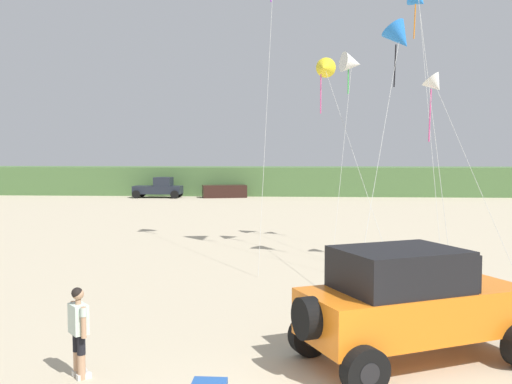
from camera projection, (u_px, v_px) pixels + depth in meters
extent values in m
cube|color=#4C703D|center=(280.00, 181.00, 59.37)|extent=(90.00, 7.24, 2.87)
cube|color=orange|center=(413.00, 311.00, 11.08)|extent=(4.76, 3.55, 0.90)
cube|color=orange|center=(480.00, 285.00, 11.66)|extent=(1.72, 2.00, 0.12)
cube|color=black|center=(399.00, 269.00, 10.90)|extent=(2.83, 2.58, 0.80)
cube|color=black|center=(449.00, 267.00, 11.34)|extent=(0.81, 1.55, 0.72)
cube|color=black|center=(503.00, 313.00, 11.93)|extent=(0.95, 1.71, 0.28)
cylinder|color=black|center=(307.00, 318.00, 10.22)|extent=(0.60, 0.83, 0.77)
cylinder|color=black|center=(449.00, 317.00, 12.71)|extent=(0.89, 0.63, 0.84)
cylinder|color=black|center=(449.00, 317.00, 12.71)|extent=(0.48, 0.45, 0.38)
cylinder|color=black|center=(309.00, 335.00, 11.43)|extent=(0.89, 0.63, 0.84)
cylinder|color=black|center=(309.00, 335.00, 11.43)|extent=(0.48, 0.45, 0.38)
cylinder|color=black|center=(365.00, 371.00, 9.52)|extent=(0.89, 0.63, 0.84)
cylinder|color=black|center=(365.00, 371.00, 9.52)|extent=(0.48, 0.45, 0.38)
cylinder|color=tan|center=(77.00, 362.00, 10.40)|extent=(0.14, 0.14, 0.49)
cylinder|color=black|center=(77.00, 342.00, 10.37)|extent=(0.15, 0.15, 0.36)
cube|color=silver|center=(80.00, 372.00, 10.44)|extent=(0.27, 0.25, 0.10)
cylinder|color=tan|center=(82.00, 366.00, 10.23)|extent=(0.14, 0.14, 0.49)
cylinder|color=black|center=(81.00, 345.00, 10.20)|extent=(0.15, 0.15, 0.36)
cube|color=silver|center=(84.00, 376.00, 10.26)|extent=(0.27, 0.25, 0.10)
cube|color=silver|center=(78.00, 319.00, 10.26)|extent=(0.46, 0.47, 0.54)
cylinder|color=tan|center=(74.00, 316.00, 10.46)|extent=(0.09, 0.09, 0.56)
cylinder|color=silver|center=(73.00, 306.00, 10.45)|extent=(0.11, 0.11, 0.16)
cylinder|color=tan|center=(84.00, 323.00, 10.06)|extent=(0.09, 0.09, 0.56)
cylinder|color=silver|center=(83.00, 312.00, 10.04)|extent=(0.11, 0.11, 0.16)
cylinder|color=tan|center=(78.00, 302.00, 10.24)|extent=(0.10, 0.10, 0.08)
sphere|color=tan|center=(78.00, 294.00, 10.23)|extent=(0.21, 0.21, 0.21)
sphere|color=black|center=(77.00, 293.00, 10.22)|extent=(0.21, 0.21, 0.21)
cube|color=#1E232D|center=(158.00, 190.00, 54.56)|extent=(4.60, 1.91, 0.76)
cube|color=#1E232D|center=(163.00, 182.00, 54.47)|extent=(1.60, 1.80, 0.84)
cylinder|color=black|center=(179.00, 193.00, 55.51)|extent=(0.76, 0.26, 0.76)
cylinder|color=black|center=(175.00, 195.00, 53.41)|extent=(0.76, 0.26, 0.76)
cylinder|color=black|center=(142.00, 193.00, 55.75)|extent=(0.76, 0.26, 0.76)
cylinder|color=black|center=(136.00, 194.00, 53.66)|extent=(0.76, 0.26, 0.76)
cube|color=black|center=(224.00, 191.00, 54.78)|extent=(4.48, 2.65, 1.20)
cylinder|color=silver|center=(267.00, 98.00, 20.77)|extent=(0.37, 4.75, 12.22)
cone|color=white|center=(352.00, 63.00, 25.11)|extent=(1.11, 1.38, 1.23)
cylinder|color=green|center=(348.00, 81.00, 25.17)|extent=(0.05, 0.06, 1.10)
cylinder|color=silver|center=(343.00, 154.00, 23.29)|extent=(1.08, 4.27, 8.11)
cone|color=blue|center=(419.00, 0.00, 23.06)|extent=(1.21, 1.14, 1.01)
cylinder|color=orange|center=(415.00, 21.00, 23.13)|extent=(0.05, 0.28, 1.35)
cylinder|color=silver|center=(430.00, 124.00, 21.01)|extent=(0.07, 4.80, 10.33)
cone|color=blue|center=(400.00, 37.00, 19.58)|extent=(1.46, 1.43, 1.45)
cylinder|color=black|center=(395.00, 66.00, 19.66)|extent=(0.05, 0.30, 1.43)
cylinder|color=silver|center=(380.00, 154.00, 17.02)|extent=(2.14, 5.82, 8.10)
cone|color=white|center=(435.00, 84.00, 19.95)|extent=(0.89, 0.88, 0.98)
cylinder|color=#E04C93|center=(430.00, 115.00, 20.03)|extent=(0.05, 0.24, 1.86)
cylinder|color=silver|center=(475.00, 179.00, 18.35)|extent=(1.85, 3.53, 6.51)
cone|color=yellow|center=(325.00, 68.00, 23.14)|extent=(1.18, 1.11, 1.19)
cylinder|color=#E04C93|center=(321.00, 94.00, 23.22)|extent=(0.05, 0.07, 1.60)
cylinder|color=silver|center=(356.00, 161.00, 20.94)|extent=(2.12, 4.78, 7.60)
cylinder|color=silver|center=(426.00, 59.00, 17.09)|extent=(0.77, 4.71, 13.80)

